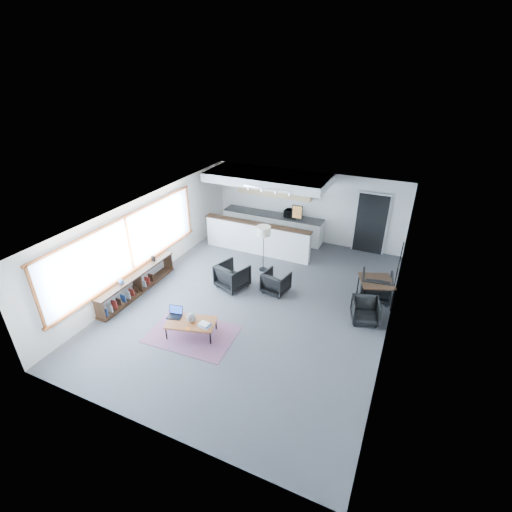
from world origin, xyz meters
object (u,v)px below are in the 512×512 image
at_px(laptop, 175,313).
at_px(book_stack, 205,325).
at_px(armchair_right, 276,281).
at_px(dining_chair_far, 376,287).
at_px(floor_lamp, 263,232).
at_px(dining_chair_near, 365,311).
at_px(microwave, 292,213).
at_px(coffee_table, 191,323).
at_px(armchair_left, 232,275).
at_px(ceramic_pot, 191,317).
at_px(dining_table, 376,283).

bearing_deg(laptop, book_stack, -16.64).
bearing_deg(armchair_right, dining_chair_far, -153.25).
distance_m(floor_lamp, dining_chair_near, 3.84).
bearing_deg(microwave, book_stack, -86.43).
height_order(laptop, armchair_right, armchair_right).
relative_size(coffee_table, armchair_left, 1.58).
bearing_deg(book_stack, armchair_right, 73.46).
relative_size(laptop, armchair_right, 0.57).
bearing_deg(coffee_table, microwave, 70.67).
bearing_deg(armchair_right, microwave, -68.31).
bearing_deg(armchair_left, book_stack, 119.75).
bearing_deg(coffee_table, dining_chair_far, 26.56).
height_order(laptop, dining_chair_far, dining_chair_far).
relative_size(laptop, microwave, 0.81).
height_order(ceramic_pot, microwave, microwave).
bearing_deg(dining_chair_near, laptop, -168.87).
relative_size(coffee_table, dining_chair_near, 2.22).
distance_m(dining_chair_near, dining_chair_far, 1.20).
bearing_deg(floor_lamp, book_stack, -89.11).
bearing_deg(armchair_left, floor_lamp, -89.92).
height_order(laptop, microwave, microwave).
height_order(laptop, dining_chair_near, laptop).
bearing_deg(dining_chair_near, book_stack, -162.35).
bearing_deg(dining_table, laptop, -143.90).
distance_m(coffee_table, floor_lamp, 3.79).
bearing_deg(dining_chair_far, armchair_right, 10.16).
bearing_deg(armchair_right, armchair_left, 21.75).
distance_m(laptop, dining_chair_near, 4.82).
height_order(armchair_left, dining_table, armchair_left).
distance_m(coffee_table, laptop, 0.51).
distance_m(dining_table, microwave, 4.51).
distance_m(book_stack, dining_table, 4.75).
bearing_deg(book_stack, armchair_left, 101.61).
xyz_separation_m(armchair_left, floor_lamp, (0.43, 1.31, 0.90)).
bearing_deg(book_stack, microwave, 89.97).
relative_size(laptop, floor_lamp, 0.27).
height_order(armchair_right, floor_lamp, floor_lamp).
xyz_separation_m(book_stack, floor_lamp, (-0.06, 3.66, 0.89)).
xyz_separation_m(book_stack, dining_chair_near, (3.38, 2.30, -0.13)).
relative_size(ceramic_pot, dining_chair_far, 0.32).
relative_size(coffee_table, dining_chair_far, 1.83).
distance_m(ceramic_pot, book_stack, 0.40).
height_order(ceramic_pot, armchair_right, armchair_right).
height_order(book_stack, dining_table, dining_table).
height_order(dining_chair_far, microwave, microwave).
xyz_separation_m(laptop, ceramic_pot, (0.49, -0.04, 0.04)).
relative_size(armchair_right, microwave, 1.42).
bearing_deg(dining_table, coffee_table, -140.06).
xyz_separation_m(armchair_left, dining_chair_far, (3.95, 1.15, -0.06)).
relative_size(laptop, dining_chair_near, 0.68).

